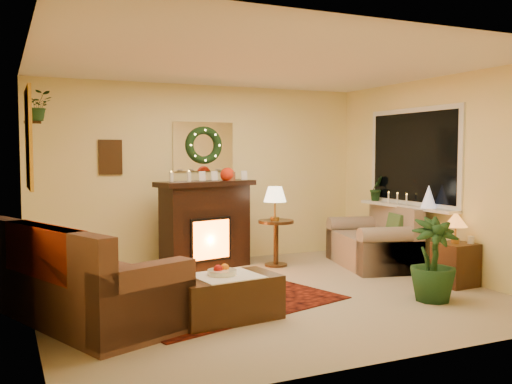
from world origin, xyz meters
name	(u,v)px	position (x,y,z in m)	size (l,w,h in m)	color
floor	(269,295)	(0.00, 0.00, 0.00)	(5.00, 5.00, 0.00)	beige
ceiling	(269,63)	(0.00, 0.00, 2.60)	(5.00, 5.00, 0.00)	white
wall_back	(203,174)	(0.00, 2.25, 1.30)	(5.00, 5.00, 0.00)	#EFD88C
wall_front	(397,194)	(0.00, -2.25, 1.30)	(5.00, 5.00, 0.00)	#EFD88C
wall_left	(29,186)	(-2.50, 0.00, 1.30)	(4.50, 4.50, 0.00)	#EFD88C
wall_right	(442,177)	(2.50, 0.00, 1.30)	(4.50, 4.50, 0.00)	#EFD88C
area_rug	(217,300)	(-0.62, 0.02, 0.01)	(2.39, 1.79, 0.01)	#400202
sofa	(83,275)	(-2.04, -0.10, 0.43)	(0.97, 2.21, 0.95)	brown
red_throw	(79,271)	(-2.06, 0.01, 0.46)	(0.74, 1.21, 0.02)	red
fireplace	(206,229)	(-0.15, 1.71, 0.55)	(1.26, 0.40, 1.15)	black
poinsettia	(227,175)	(0.17, 1.71, 1.30)	(0.21, 0.21, 0.21)	red
mantel_candle_a	(171,179)	(-0.64, 1.70, 1.26)	(0.06, 0.06, 0.18)	silver
mantel_candle_b	(189,179)	(-0.41, 1.66, 1.26)	(0.06, 0.06, 0.19)	white
mantel_mirror	(203,147)	(0.00, 2.23, 1.70)	(0.92, 0.02, 0.72)	white
wreath	(204,145)	(0.00, 2.19, 1.72)	(0.55, 0.55, 0.11)	#194719
wall_art	(110,157)	(-1.35, 2.23, 1.55)	(0.32, 0.03, 0.48)	#381E11
gold_mirror	(29,139)	(-2.48, 0.30, 1.75)	(0.03, 0.84, 1.00)	gold
hanging_plant	(38,120)	(-2.34, 1.05, 1.97)	(0.33, 0.28, 0.36)	#194719
loveseat	(372,237)	(2.06, 0.90, 0.42)	(0.87, 1.50, 0.87)	#7B6B50
window_frame	(413,157)	(2.48, 0.55, 1.55)	(0.03, 1.86, 1.36)	white
window_glass	(413,157)	(2.47, 0.55, 1.55)	(0.02, 1.70, 1.22)	black
window_sill	(406,206)	(2.38, 0.55, 0.87)	(0.22, 1.86, 0.04)	white
mini_tree	(429,197)	(2.35, 0.07, 1.04)	(0.20, 0.20, 0.30)	white
sill_plant	(377,188)	(2.40, 1.26, 1.08)	(0.27, 0.21, 0.49)	#0D3611
side_table_round	(276,243)	(0.81, 1.45, 0.33)	(0.50, 0.50, 0.66)	black
lamp_cream	(275,205)	(0.78, 1.43, 0.88)	(0.32, 0.32, 0.49)	#FEEDBB
end_table_square	(455,264)	(2.26, -0.53, 0.27)	(0.42, 0.42, 0.52)	black
lamp_tiffany	(456,225)	(2.25, -0.52, 0.74)	(0.28, 0.28, 0.41)	orange
coffee_table	(226,298)	(-0.79, -0.69, 0.21)	(1.01, 0.56, 0.42)	black
fruit_bowl	(222,273)	(-0.82, -0.65, 0.45)	(0.28, 0.28, 0.07)	white
floor_palm	(433,260)	(1.51, -0.97, 0.45)	(1.52, 1.52, 2.72)	#133610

